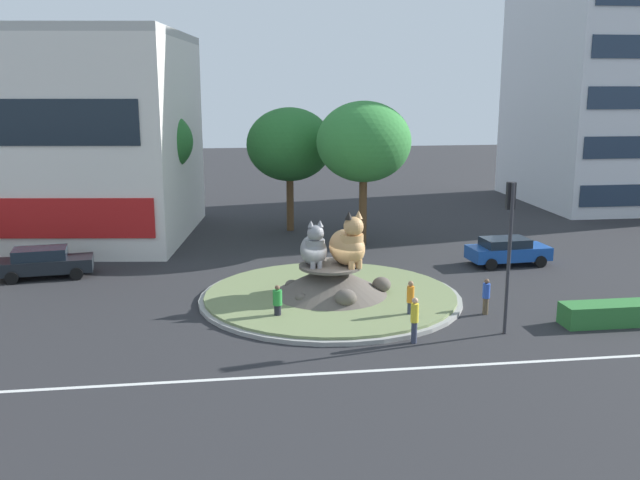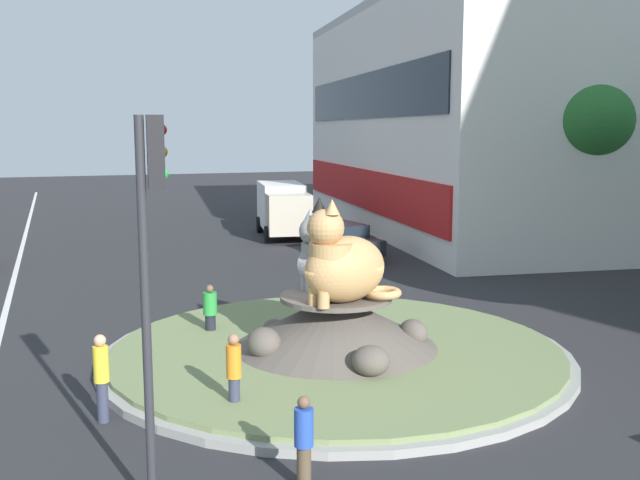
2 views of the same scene
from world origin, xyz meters
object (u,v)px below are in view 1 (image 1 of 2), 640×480
Objects in this scene: cat_statue_grey at (314,248)px; pedestrian_blue_shirt at (486,296)px; pedestrian_yellow_shirt at (415,318)px; parked_car_right at (508,251)px; pedestrian_green_shirt at (278,303)px; hatchback_near_shophouse at (44,262)px; pedestrian_orange_shirt at (410,299)px; broadleaf_tree_behind_island at (154,142)px; office_tower at (638,30)px; second_tree_near_tower at (364,142)px; cat_statue_calico at (348,245)px; third_tree_left at (290,145)px; traffic_light_mast at (510,231)px.

cat_statue_grey reaches higher than pedestrian_blue_shirt.
parked_car_right is (8.22, 10.80, -0.19)m from pedestrian_yellow_shirt.
hatchback_near_shophouse is (-11.17, 8.41, 0.00)m from pedestrian_green_shirt.
pedestrian_blue_shirt is 0.92× the size of pedestrian_orange_shirt.
broadleaf_tree_behind_island is 1.84× the size of parked_car_right.
office_tower is 41.80m from pedestrian_yellow_shirt.
office_tower is at bearing 16.07° from hatchback_near_shophouse.
cat_statue_grey is 16.86m from broadleaf_tree_behind_island.
second_tree_near_tower is at bearing -19.55° from pedestrian_orange_shirt.
cat_statue_grey is at bearing -140.36° from office_tower.
cat_statue_calico is 11.12m from parked_car_right.
broadleaf_tree_behind_island reaches higher than third_tree_left.
parked_car_right is (11.26, 4.87, -1.63)m from cat_statue_grey.
cat_statue_grey is at bearing -32.40° from pedestrian_green_shirt.
second_tree_near_tower reaches higher than broadleaf_tree_behind_island.
third_tree_left is at bearing 166.04° from cat_statue_calico.
cat_statue_grey is at bearing 57.11° from traffic_light_mast.
pedestrian_yellow_shirt is at bearing -83.23° from third_tree_left.
traffic_light_mast is 24.79m from broadleaf_tree_behind_island.
broadleaf_tree_behind_island is (-9.67, 14.51, 3.54)m from cat_statue_calico.
traffic_light_mast is 0.69× the size of second_tree_near_tower.
third_tree_left is (-28.90, -8.09, -8.18)m from office_tower.
cat_statue_calico reaches higher than parked_car_right.
pedestrian_yellow_shirt is 19.84m from hatchback_near_shophouse.
broadleaf_tree_behind_island is at bearing 53.24° from hatchback_near_shophouse.
office_tower reaches higher than pedestrian_green_shirt.
pedestrian_blue_shirt is at bearing -122.61° from parked_car_right.
cat_statue_calico is at bearing -156.65° from parked_car_right.
cat_statue_calico is 4.12m from pedestrian_orange_shirt.
cat_statue_grey is 8.86m from traffic_light_mast.
second_tree_near_tower is (-2.46, 16.01, 2.15)m from traffic_light_mast.
broadleaf_tree_behind_island is 0.95× the size of second_tree_near_tower.
third_tree_left is 1.83× the size of parked_car_right.
cat_statue_calico is at bearing 51.17° from traffic_light_mast.
office_tower is (22.50, 29.18, 9.81)m from traffic_light_mast.
pedestrian_blue_shirt is (15.13, -17.33, -5.28)m from broadleaf_tree_behind_island.
cat_statue_grey is 1.32× the size of pedestrian_orange_shirt.
pedestrian_orange_shirt reaches higher than pedestrian_blue_shirt.
office_tower reaches higher than pedestrian_yellow_shirt.
cat_statue_grey is at bearing -160.85° from parked_car_right.
broadleaf_tree_behind_island is 23.68m from pedestrian_yellow_shirt.
pedestrian_green_shirt is (-1.89, -2.76, -1.61)m from cat_statue_grey.
traffic_light_mast is 38.13m from office_tower.
cat_statue_grey is 6.82m from pedestrian_yellow_shirt.
broadleaf_tree_behind_island reaches higher than parked_car_right.
second_tree_near_tower is (2.88, 10.89, 3.70)m from cat_statue_calico.
second_tree_near_tower is 15.07m from pedestrian_orange_shirt.
pedestrian_yellow_shirt is (-1.36, -16.61, -5.30)m from second_tree_near_tower.
traffic_light_mast reaches higher than cat_statue_grey.
parked_car_right is at bearing -40.26° from second_tree_near_tower.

